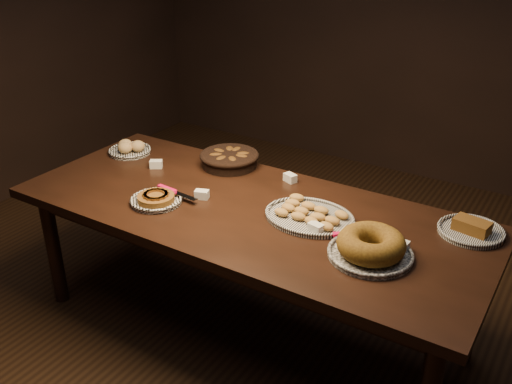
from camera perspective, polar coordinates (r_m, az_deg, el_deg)
The scene contains 9 objects.
ground at distance 3.27m, azimuth -0.77°, elevation -13.24°, with size 5.00×5.00×0.00m, color black.
buffet_table at distance 2.89m, azimuth -0.85°, elevation -2.84°, with size 2.40×1.00×0.75m.
apple_tart_plate at distance 2.94m, azimuth -9.93°, elevation -0.69°, with size 0.32×0.26×0.05m.
madeleine_platter at distance 2.75m, azimuth 5.34°, elevation -2.33°, with size 0.44×0.36×0.05m.
bundt_cake_plate at distance 2.49m, azimuth 11.40°, elevation -5.38°, with size 0.39×0.40×0.11m.
croissant_basket at distance 3.31m, azimuth -2.67°, elevation 3.41°, with size 0.38×0.38×0.09m.
bread_roll_plate at distance 3.58m, azimuth -12.52°, elevation 4.26°, with size 0.26×0.26×0.08m.
loaf_plate at distance 2.80m, azimuth 20.71°, elevation -3.53°, with size 0.30×0.30×0.07m.
tent_cards at distance 2.89m, azimuth 0.94°, elevation -0.68°, with size 1.58×0.49×0.04m.
Camera 1 is at (1.38, -2.12, 2.08)m, focal length 40.00 mm.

